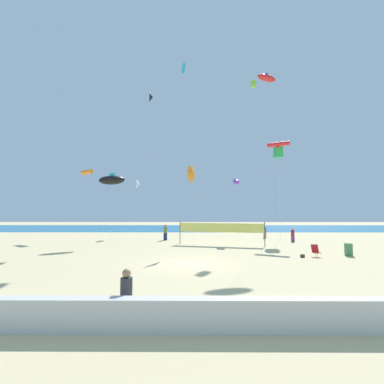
{
  "coord_description": "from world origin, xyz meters",
  "views": [
    {
      "loc": [
        0.17,
        -17.25,
        3.47
      ],
      "look_at": [
        0.01,
        6.09,
        5.12
      ],
      "focal_mm": 24.26,
      "sensor_mm": 36.0,
      "label": 1
    }
  ],
  "objects": [
    {
      "name": "ground_plane",
      "position": [
        0.0,
        0.0,
        0.0
      ],
      "size": [
        120.0,
        120.0,
        0.0
      ],
      "primitive_type": "plane",
      "color": "#D1BC89"
    },
    {
      "name": "ocean_band",
      "position": [
        0.0,
        33.92,
        0.0
      ],
      "size": [
        120.0,
        20.0,
        0.01
      ],
      "primitive_type": "cube",
      "color": "#1E6B99",
      "rests_on": "ground"
    },
    {
      "name": "boardwalk_ledge",
      "position": [
        0.0,
        -9.58,
        0.47
      ],
      "size": [
        28.0,
        0.44,
        0.94
      ],
      "primitive_type": "cube",
      "color": "beige",
      "rests_on": "ground"
    },
    {
      "name": "mother_figure",
      "position": [
        -1.94,
        -8.97,
        0.87
      ],
      "size": [
        0.37,
        0.37,
        1.64
      ],
      "rotation": [
        0.0,
        0.0,
        -0.2
      ],
      "color": "#99B28C",
      "rests_on": "ground"
    },
    {
      "name": "toddler_figure",
      "position": [
        -1.52,
        -9.03,
        0.43
      ],
      "size": [
        0.19,
        0.19,
        0.81
      ],
      "rotation": [
        0.0,
        0.0,
        0.39
      ],
      "color": "#19727A",
      "rests_on": "ground"
    },
    {
      "name": "beachgoer_plum_shirt",
      "position": [
        9.15,
        15.76,
        0.81
      ],
      "size": [
        0.35,
        0.35,
        1.52
      ],
      "rotation": [
        0.0,
        0.0,
        3.29
      ],
      "color": "#EA7260",
      "rests_on": "ground"
    },
    {
      "name": "beachgoer_maroon_shirt",
      "position": [
        11.22,
        11.98,
        0.83
      ],
      "size": [
        0.36,
        0.36,
        1.55
      ],
      "rotation": [
        0.0,
        0.0,
        3.53
      ],
      "color": "#7A3872",
      "rests_on": "ground"
    },
    {
      "name": "beachgoer_olive_shirt",
      "position": [
        -3.15,
        13.26,
        0.98
      ],
      "size": [
        0.42,
        0.42,
        1.83
      ],
      "rotation": [
        0.0,
        0.0,
        4.23
      ],
      "color": "navy",
      "rests_on": "ground"
    },
    {
      "name": "folding_beach_chair",
      "position": [
        9.33,
        2.51,
        0.47
      ],
      "size": [
        0.52,
        0.65,
        0.89
      ],
      "rotation": [
        0.0,
        0.0,
        -0.44
      ],
      "color": "red",
      "rests_on": "ground"
    },
    {
      "name": "trash_barrel",
      "position": [
        12.09,
        3.01,
        0.47
      ],
      "size": [
        0.58,
        0.58,
        0.94
      ],
      "primitive_type": "cylinder",
      "color": "#3F7F4C",
      "rests_on": "ground"
    },
    {
      "name": "volleyball_net",
      "position": [
        2.88,
        8.94,
        1.64
      ],
      "size": [
        8.36,
        1.94,
        2.4
      ],
      "color": "#4C4C51",
      "rests_on": "ground"
    },
    {
      "name": "beach_handbag",
      "position": [
        8.2,
        2.2,
        0.11
      ],
      "size": [
        0.29,
        0.14,
        0.23
      ],
      "primitive_type": "cube",
      "color": "#2D2D33",
      "rests_on": "ground"
    },
    {
      "name": "kite_red_tube",
      "position": [
        10.25,
        13.2,
        11.31
      ],
      "size": [
        2.52,
        1.65,
        11.6
      ],
      "color": "silver",
      "rests_on": "ground"
    },
    {
      "name": "kite_violet_inflatable",
      "position": [
        5.08,
        12.72,
        6.81
      ],
      "size": [
        0.71,
        2.03,
        7.39
      ],
      "color": "silver",
      "rests_on": "ground"
    },
    {
      "name": "kite_black_inflatable",
      "position": [
        -8.44,
        9.84,
        6.66
      ],
      "size": [
        2.87,
        2.43,
        7.41
      ],
      "color": "silver",
      "rests_on": "ground"
    },
    {
      "name": "kite_white_delta",
      "position": [
        -7.54,
        18.52,
        7.12
      ],
      "size": [
        0.84,
        1.39,
        7.78
      ],
      "color": "silver",
      "rests_on": "ground"
    },
    {
      "name": "kite_orange_tube",
      "position": [
        -13.58,
        15.72,
        8.37
      ],
      "size": [
        2.01,
        1.65,
        8.68
      ],
      "color": "silver",
      "rests_on": "ground"
    },
    {
      "name": "kite_lime_box",
      "position": [
        7.92,
        15.34,
        19.75
      ],
      "size": [
        0.73,
        0.73,
        20.29
      ],
      "color": "silver",
      "rests_on": "ground"
    },
    {
      "name": "kite_cyan_delta",
      "position": [
        -0.98,
        13.84,
        21.09
      ],
      "size": [
        0.8,
        1.33,
        21.82
      ],
      "color": "silver",
      "rests_on": "ground"
    },
    {
      "name": "kite_green_box",
      "position": [
        10.88,
        15.2,
        10.93
      ],
      "size": [
        0.98,
        0.98,
        11.71
      ],
      "color": "silver",
      "rests_on": "ground"
    },
    {
      "name": "kite_red_inflatable",
      "position": [
        8.29,
        10.69,
        18.18
      ],
      "size": [
        2.18,
        0.73,
        18.83
      ],
      "color": "silver",
      "rests_on": "ground"
    },
    {
      "name": "kite_orange_delta",
      "position": [
        0.07,
        5.62,
        6.7
      ],
      "size": [
        0.9,
        1.5,
        7.46
      ],
      "color": "silver",
      "rests_on": "ground"
    },
    {
      "name": "kite_black_delta",
      "position": [
        -5.53,
        16.47,
        18.63
      ],
      "size": [
        0.74,
        1.43,
        19.34
      ],
      "color": "silver",
      "rests_on": "ground"
    }
  ]
}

